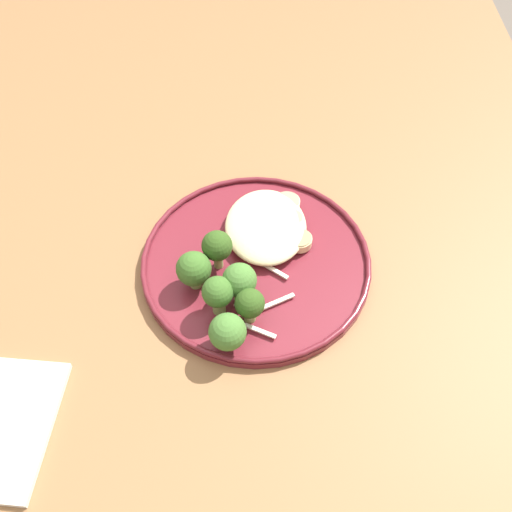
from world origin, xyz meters
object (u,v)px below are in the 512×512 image
at_px(seared_scallop_tilted_round, 250,244).
at_px(broccoli_floret_rear_charred, 228,332).
at_px(dinner_plate, 256,261).
at_px(broccoli_floret_small_sprig, 217,247).
at_px(seared_scallop_rear_pale, 293,221).
at_px(seared_scallop_large_seared, 278,237).
at_px(broccoli_floret_left_leaning, 194,270).
at_px(seared_scallop_center_golden, 266,228).
at_px(broccoli_floret_near_rim, 250,304).
at_px(broccoli_floret_tall_stalk, 239,281).
at_px(seared_scallop_tiny_bay, 257,213).
at_px(seared_scallop_right_edge, 300,241).
at_px(folded_napkin, 8,427).
at_px(broccoli_floret_split_head, 218,293).
at_px(seared_scallop_half_hidden, 287,204).

bearing_deg(seared_scallop_tilted_round, broccoli_floret_rear_charred, -8.91).
xyz_separation_m(dinner_plate, broccoli_floret_small_sprig, (0.01, -0.05, 0.04)).
relative_size(seared_scallop_rear_pale, seared_scallop_large_seared, 1.09).
bearing_deg(seared_scallop_rear_pale, broccoli_floret_left_leaning, -51.95).
bearing_deg(seared_scallop_tilted_round, seared_scallop_center_golden, 143.96).
relative_size(broccoli_floret_left_leaning, broccoli_floret_near_rim, 1.07).
distance_m(seared_scallop_rear_pale, broccoli_floret_tall_stalk, 0.13).
distance_m(seared_scallop_tiny_bay, broccoli_floret_rear_charred, 0.20).
bearing_deg(broccoli_floret_near_rim, seared_scallop_tilted_round, -178.96).
relative_size(seared_scallop_tiny_bay, seared_scallop_large_seared, 0.98).
bearing_deg(seared_scallop_tilted_round, seared_scallop_right_edge, 95.84).
xyz_separation_m(seared_scallop_center_golden, seared_scallop_tilted_round, (0.03, -0.02, 0.00)).
height_order(seared_scallop_tiny_bay, broccoli_floret_near_rim, broccoli_floret_near_rim).
height_order(seared_scallop_tilted_round, broccoli_floret_rear_charred, broccoli_floret_rear_charred).
height_order(seared_scallop_rear_pale, broccoli_floret_left_leaning, broccoli_floret_left_leaning).
height_order(broccoli_floret_left_leaning, broccoli_floret_near_rim, broccoli_floret_left_leaning).
bearing_deg(seared_scallop_rear_pale, broccoli_floret_small_sprig, -55.58).
xyz_separation_m(seared_scallop_large_seared, broccoli_floret_left_leaning, (0.07, -0.10, 0.02)).
xyz_separation_m(seared_scallop_center_golden, broccoli_floret_tall_stalk, (0.10, -0.03, 0.03)).
xyz_separation_m(seared_scallop_large_seared, broccoli_floret_small_sprig, (0.04, -0.07, 0.03)).
bearing_deg(broccoli_floret_tall_stalk, seared_scallop_rear_pale, 149.70).
bearing_deg(broccoli_floret_tall_stalk, seared_scallop_tilted_round, 172.07).
relative_size(broccoli_floret_near_rim, broccoli_floret_tall_stalk, 0.87).
bearing_deg(folded_napkin, broccoli_floret_left_leaning, 134.03).
distance_m(seared_scallop_tiny_bay, folded_napkin, 0.39).
xyz_separation_m(seared_scallop_rear_pale, broccoli_floret_split_head, (0.13, -0.09, 0.02)).
bearing_deg(seared_scallop_half_hidden, broccoli_floret_near_rim, -15.20).
bearing_deg(broccoli_floret_left_leaning, seared_scallop_center_golden, 134.53).
distance_m(seared_scallop_tilted_round, seared_scallop_tiny_bay, 0.06).
xyz_separation_m(seared_scallop_large_seared, seared_scallop_right_edge, (0.00, 0.03, -0.00)).
bearing_deg(broccoli_floret_left_leaning, broccoli_floret_split_head, 40.08).
bearing_deg(seared_scallop_large_seared, broccoli_floret_rear_charred, -21.08).
height_order(seared_scallop_tilted_round, broccoli_floret_tall_stalk, broccoli_floret_tall_stalk).
relative_size(dinner_plate, seared_scallop_center_golden, 10.35).
distance_m(dinner_plate, seared_scallop_right_edge, 0.06).
bearing_deg(folded_napkin, seared_scallop_large_seared, 130.67).
bearing_deg(broccoli_floret_split_head, seared_scallop_center_golden, 155.52).
relative_size(seared_scallop_tilted_round, seared_scallop_large_seared, 1.13).
xyz_separation_m(seared_scallop_center_golden, broccoli_floret_split_head, (0.12, -0.05, 0.03)).
distance_m(seared_scallop_large_seared, broccoli_floret_small_sprig, 0.09).
distance_m(seared_scallop_tilted_round, seared_scallop_right_edge, 0.06).
bearing_deg(dinner_plate, broccoli_floret_near_rim, -4.17).
relative_size(seared_scallop_tilted_round, folded_napkin, 0.18).
relative_size(broccoli_floret_split_head, broccoli_floret_rear_charred, 1.11).
relative_size(seared_scallop_right_edge, folded_napkin, 0.21).
bearing_deg(broccoli_floret_tall_stalk, broccoli_floret_split_head, -53.69).
distance_m(seared_scallop_center_golden, broccoli_floret_small_sprig, 0.08).
height_order(seared_scallop_tilted_round, seared_scallop_tiny_bay, seared_scallop_tilted_round).
distance_m(broccoli_floret_tall_stalk, broccoli_floret_small_sprig, 0.06).
bearing_deg(folded_napkin, seared_scallop_tiny_bay, 138.26).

